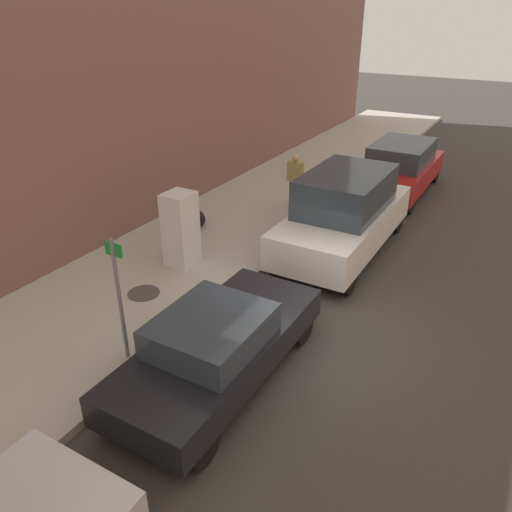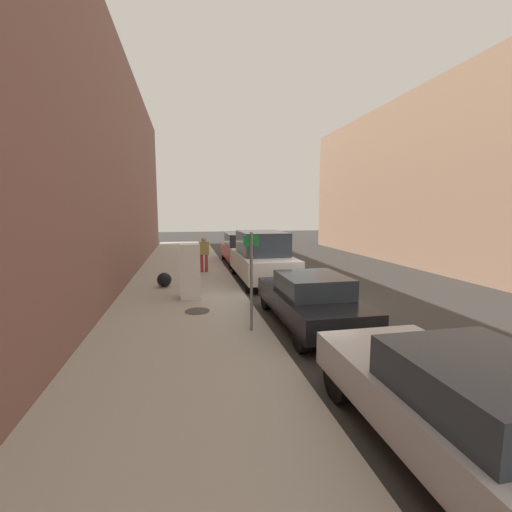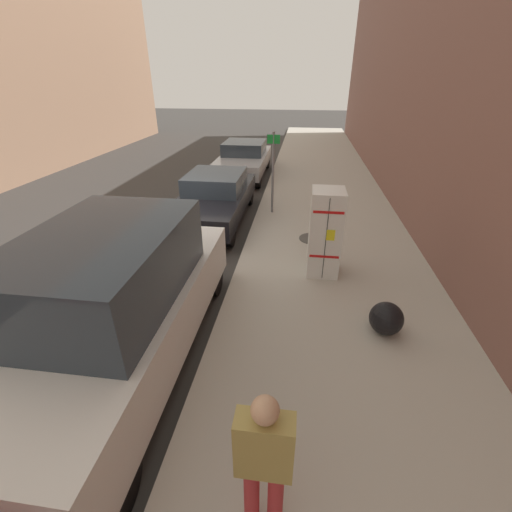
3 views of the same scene
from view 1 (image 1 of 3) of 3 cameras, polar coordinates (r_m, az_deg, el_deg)
ground_plane at (r=10.06m, az=5.89°, el=-8.74°), size 80.00×80.00×0.00m
sidewalk_slab at (r=11.93m, az=-12.12°, el=-2.58°), size 4.22×44.00×0.16m
building_facade_near at (r=12.92m, az=-25.77°, el=19.68°), size 2.21×39.60×9.50m
discarded_refrigerator at (r=11.98m, az=-8.61°, el=3.09°), size 0.64×0.72×1.78m
manhole_cover at (r=11.22m, az=-12.71°, el=-4.16°), size 0.70×0.70×0.02m
street_sign_post at (r=8.71m, az=-15.38°, el=-4.18°), size 0.36×0.07×2.35m
trash_bag at (r=14.11m, az=-6.88°, el=4.22°), size 0.54×0.54×0.54m
pedestrian_walking_far at (r=15.42m, az=4.50°, el=9.02°), size 0.47×0.22×1.64m
parked_sedan_dark at (r=8.52m, az=-4.36°, el=-10.16°), size 1.79×4.44×1.39m
parked_van_white at (r=12.92m, az=10.05°, el=4.80°), size 2.05×5.07×2.13m
parked_suv_red at (r=17.76m, az=16.13°, el=9.70°), size 1.95×4.68×1.72m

